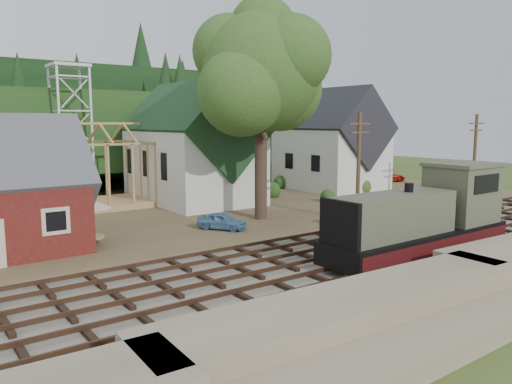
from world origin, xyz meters
TOP-DOWN VIEW (x-y plane):
  - ground at (0.00, 0.00)m, footprint 140.00×140.00m
  - embankment at (0.00, -8.50)m, footprint 64.00×5.00m
  - railroad_bed at (0.00, 0.00)m, footprint 64.00×11.00m
  - village_flat at (0.00, 18.00)m, footprint 64.00×26.00m
  - hillside at (0.00, 42.00)m, footprint 70.00×28.96m
  - ridge at (0.00, 58.00)m, footprint 80.00×20.00m
  - church at (2.00, 19.68)m, footprint 8.40×15.17m
  - farmhouse at (18.00, 19.00)m, footprint 8.40×10.80m
  - timber_frame at (-6.00, 22.00)m, footprint 8.20×6.20m
  - lattice_tower at (-6.00, 28.00)m, footprint 3.20×3.20m
  - big_tree at (2.17, 10.08)m, footprint 10.90×8.40m
  - telegraph_pole_near at (7.00, 5.20)m, footprint 2.20×0.28m
  - telegraph_pole_far at (22.00, 5.20)m, footprint 2.20×0.28m
  - locomotive at (3.18, -3.00)m, footprint 12.20×3.05m
  - car_blue at (-2.29, 8.56)m, footprint 2.90×3.44m
  - car_red at (28.00, 19.49)m, footprint 4.75×3.78m
  - patio_set at (-10.69, 9.35)m, footprint 2.44×2.44m

SIDE VIEW (x-z plane):
  - ground at x=0.00m, z-range 0.00..0.00m
  - embankment at x=0.00m, z-range -0.80..0.80m
  - hillside at x=0.00m, z-range -6.37..6.37m
  - ridge at x=0.00m, z-range -6.00..6.00m
  - railroad_bed at x=0.00m, z-range 0.00..0.16m
  - village_flat at x=0.00m, z-range 0.00..0.30m
  - car_blue at x=-2.29m, z-range 0.30..1.41m
  - car_red at x=28.00m, z-range 0.30..1.50m
  - locomotive at x=3.18m, z-range -0.28..4.59m
  - patio_set at x=-10.69m, z-range 1.25..3.97m
  - timber_frame at x=-6.00m, z-range -0.23..6.76m
  - telegraph_pole_near at x=7.00m, z-range 0.25..8.25m
  - telegraph_pole_far at x=22.00m, z-range 0.25..8.25m
  - farmhouse at x=18.00m, z-range -0.43..10.17m
  - church at x=2.00m, z-range -1.32..11.68m
  - lattice_tower at x=-6.00m, z-range 3.97..16.10m
  - big_tree at x=2.17m, z-range 2.87..17.57m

